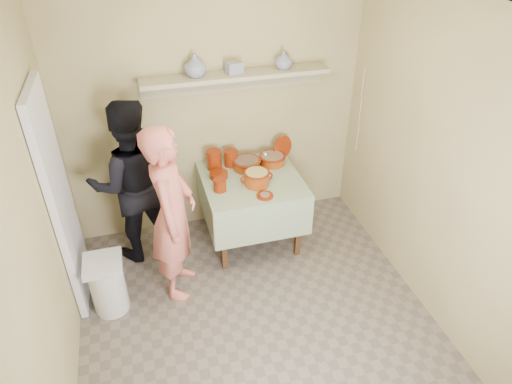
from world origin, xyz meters
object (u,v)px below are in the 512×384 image
object	(u,v)px
person_cook	(173,215)
serving_table	(251,188)
person_helper	(132,183)
trash_bin	(108,285)
cazuela_rice	(257,177)

from	to	relation	value
person_cook	serving_table	xyz separation A→B (m)	(0.84, 0.51, -0.19)
person_helper	trash_bin	xyz separation A→B (m)	(-0.32, -0.73, -0.55)
serving_table	trash_bin	size ratio (longest dim) A/B	1.74
person_cook	serving_table	size ratio (longest dim) A/B	1.72
person_cook	cazuela_rice	distance (m)	0.93
person_helper	serving_table	xyz separation A→B (m)	(1.15, -0.11, -0.19)
trash_bin	cazuela_rice	bearing A→B (deg)	18.27
person_cook	cazuela_rice	size ratio (longest dim) A/B	5.06
person_helper	trash_bin	distance (m)	0.97
serving_table	cazuela_rice	world-z (taller)	cazuela_rice
person_helper	cazuela_rice	world-z (taller)	person_helper
serving_table	trash_bin	distance (m)	1.64
person_cook	trash_bin	world-z (taller)	person_cook
person_cook	serving_table	bearing A→B (deg)	-43.57
trash_bin	serving_table	bearing A→B (deg)	22.99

